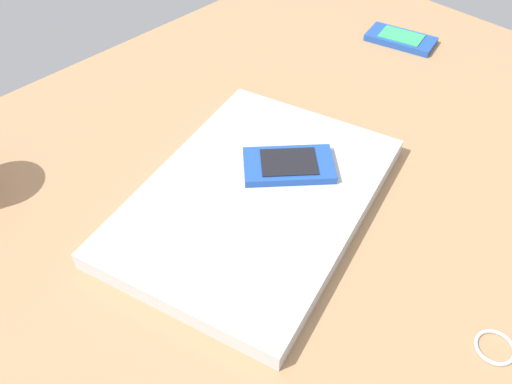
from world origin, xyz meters
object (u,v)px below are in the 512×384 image
(laptop_closed, at_px, (256,198))
(key_ring, at_px, (495,347))
(cell_phone_on_laptop, at_px, (289,165))
(cell_phone_on_desk, at_px, (401,39))

(laptop_closed, distance_m, key_ring, 0.29)
(laptop_closed, distance_m, cell_phone_on_laptop, 0.06)
(laptop_closed, xyz_separation_m, cell_phone_on_desk, (-0.43, -0.09, -0.01))
(cell_phone_on_desk, relative_size, key_ring, 3.16)
(cell_phone_on_laptop, relative_size, cell_phone_on_desk, 1.01)
(cell_phone_on_laptop, relative_size, key_ring, 3.19)
(key_ring, bearing_deg, laptop_closed, -85.63)
(laptop_closed, xyz_separation_m, key_ring, (-0.02, 0.29, -0.01))
(laptop_closed, distance_m, cell_phone_on_desk, 0.44)
(laptop_closed, xyz_separation_m, cell_phone_on_laptop, (-0.05, 0.00, 0.02))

